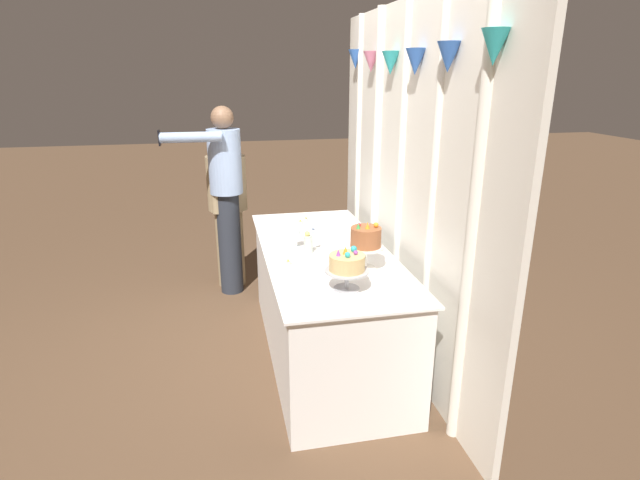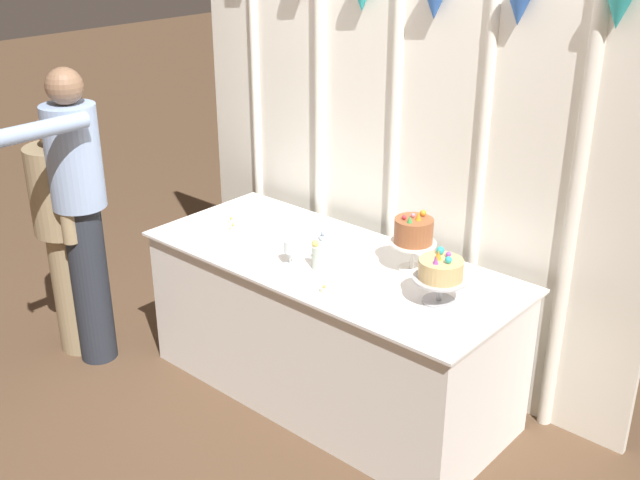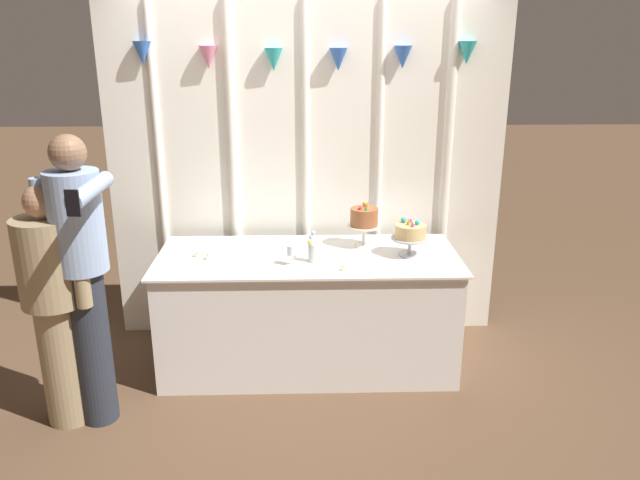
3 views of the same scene
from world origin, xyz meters
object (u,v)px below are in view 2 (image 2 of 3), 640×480
object	(u,v)px
wine_glass	(290,248)
tealight_near_left	(233,228)
tealight_far_left	(231,221)
tealight_near_right	(324,290)
cake_display_nearleft	(414,234)
cake_display_nearright	(441,272)
guest_man_pink_jacket	(68,227)
flower_vase	(318,254)
cake_table	(329,327)
guest_man_dark_suit	(79,205)

from	to	relation	value
wine_glass	tealight_near_left	world-z (taller)	wine_glass
tealight_far_left	tealight_near_right	bearing A→B (deg)	-16.92
wine_glass	tealight_near_right	world-z (taller)	wine_glass
cake_display_nearleft	cake_display_nearright	size ratio (longest dim) A/B	1.22
guest_man_pink_jacket	flower_vase	bearing A→B (deg)	18.90
cake_display_nearleft	cake_table	bearing A→B (deg)	-156.20
guest_man_dark_suit	cake_display_nearright	bearing A→B (deg)	17.61
cake_table	cake_display_nearleft	xyz separation A→B (m)	(0.38, 0.17, 0.59)
cake_display_nearleft	tealight_near_right	world-z (taller)	cake_display_nearleft
cake_display_nearleft	guest_man_pink_jacket	world-z (taller)	guest_man_pink_jacket
cake_display_nearleft	cake_display_nearright	xyz separation A→B (m)	(0.28, -0.19, -0.04)
tealight_far_left	tealight_near_right	size ratio (longest dim) A/B	1.03
guest_man_pink_jacket	guest_man_dark_suit	size ratio (longest dim) A/B	0.85
cake_display_nearleft	tealight_far_left	xyz separation A→B (m)	(-1.11, -0.17, -0.18)
guest_man_dark_suit	cake_display_nearleft	bearing A→B (deg)	26.13
cake_table	cake_display_nearleft	size ratio (longest dim) A/B	6.36
cake_display_nearright	guest_man_dark_suit	world-z (taller)	guest_man_dark_suit
tealight_near_left	guest_man_dark_suit	world-z (taller)	guest_man_dark_suit
flower_vase	tealight_near_right	world-z (taller)	flower_vase
flower_vase	tealight_near_left	size ratio (longest dim) A/B	4.34
flower_vase	tealight_near_right	size ratio (longest dim) A/B	4.69
tealight_near_right	tealight_far_left	bearing A→B (deg)	163.08
flower_vase	guest_man_pink_jacket	xyz separation A→B (m)	(-1.45, -0.50, -0.11)
wine_glass	cake_display_nearright	bearing A→B (deg)	11.64
guest_man_pink_jacket	tealight_near_right	bearing A→B (deg)	11.31
cake_display_nearleft	guest_man_dark_suit	size ratio (longest dim) A/B	0.18
flower_vase	tealight_far_left	size ratio (longest dim) A/B	4.56
guest_man_dark_suit	tealight_near_right	bearing A→B (deg)	13.18
guest_man_dark_suit	flower_vase	bearing A→B (deg)	21.86
flower_vase	tealight_far_left	world-z (taller)	flower_vase
cake_table	cake_display_nearright	xyz separation A→B (m)	(0.67, -0.02, 0.55)
tealight_near_right	wine_glass	bearing A→B (deg)	161.45
cake_display_nearleft	guest_man_dark_suit	bearing A→B (deg)	-153.87
cake_display_nearleft	tealight_near_right	bearing A→B (deg)	-110.42
tealight_near_left	cake_display_nearright	bearing A→B (deg)	1.74
cake_display_nearleft	cake_display_nearright	bearing A→B (deg)	-34.10
tealight_far_left	cake_display_nearleft	bearing A→B (deg)	8.76
cake_table	tealight_near_right	bearing A→B (deg)	-53.48
cake_display_nearright	tealight_far_left	xyz separation A→B (m)	(-1.40, 0.02, -0.14)
tealight_far_left	tealight_near_left	bearing A→B (deg)	-36.72
cake_table	tealight_far_left	world-z (taller)	tealight_far_left
cake_table	cake_display_nearright	distance (m)	0.87
guest_man_pink_jacket	guest_man_dark_suit	world-z (taller)	guest_man_dark_suit
cake_display_nearleft	wine_glass	world-z (taller)	cake_display_nearleft
tealight_near_right	guest_man_dark_suit	size ratio (longest dim) A/B	0.02
wine_glass	flower_vase	bearing A→B (deg)	25.33
wine_glass	tealight_near_left	size ratio (longest dim) A/B	2.87
tealight_near_left	tealight_near_right	bearing A→B (deg)	-14.70
wine_glass	cake_display_nearleft	bearing A→B (deg)	35.73
cake_display_nearright	tealight_far_left	size ratio (longest dim) A/B	5.93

